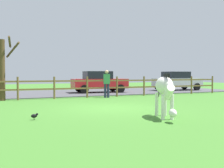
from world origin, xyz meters
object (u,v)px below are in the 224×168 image
(parked_car_red, at_px, (99,82))
(visitor_near_fence, at_px, (107,82))
(crow_on_grass, at_px, (34,116))
(bare_tree, at_px, (2,66))
(parked_car_silver, at_px, (177,81))
(zebra, at_px, (165,89))

(parked_car_red, distance_m, visitor_near_fence, 4.08)
(crow_on_grass, bearing_deg, parked_car_red, 59.10)
(bare_tree, relative_size, parked_car_silver, 0.87)
(bare_tree, xyz_separation_m, visitor_near_fence, (5.70, -0.66, -0.90))
(crow_on_grass, distance_m, parked_car_red, 11.96)
(crow_on_grass, height_order, parked_car_red, parked_car_red)
(crow_on_grass, bearing_deg, visitor_near_fence, 51.19)
(crow_on_grass, xyz_separation_m, parked_car_silver, (13.12, 10.12, 0.72))
(crow_on_grass, distance_m, visitor_near_fence, 8.13)
(bare_tree, relative_size, parked_car_red, 0.86)
(bare_tree, height_order, visitor_near_fence, bare_tree)
(zebra, relative_size, parked_car_red, 0.45)
(parked_car_silver, relative_size, visitor_near_fence, 2.48)
(bare_tree, distance_m, crow_on_grass, 7.19)
(crow_on_grass, distance_m, parked_car_silver, 16.58)
(parked_car_red, bearing_deg, parked_car_silver, -0.98)
(visitor_near_fence, bearing_deg, parked_car_silver, 25.38)
(bare_tree, bearing_deg, crow_on_grass, -84.86)
(parked_car_red, bearing_deg, visitor_near_fence, -105.02)
(zebra, distance_m, parked_car_red, 11.81)
(bare_tree, height_order, parked_car_red, bare_tree)
(zebra, relative_size, visitor_near_fence, 1.13)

